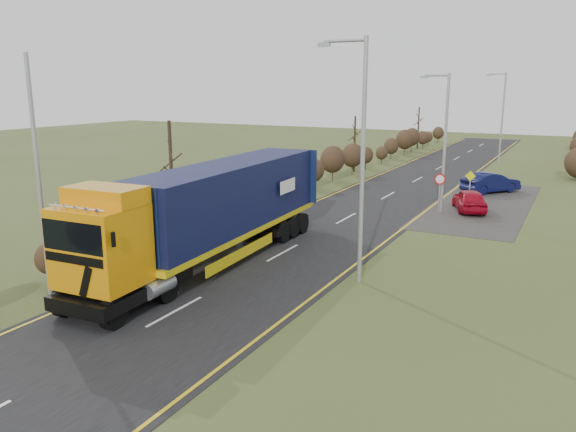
% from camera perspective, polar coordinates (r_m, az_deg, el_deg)
% --- Properties ---
extents(ground, '(160.00, 160.00, 0.00)m').
position_cam_1_polar(ground, '(23.42, -5.20, -6.31)').
color(ground, '#3F4B20').
rests_on(ground, ground).
extents(road, '(8.00, 120.00, 0.02)m').
position_cam_1_polar(road, '(31.90, 4.58, -0.99)').
color(road, black).
rests_on(road, ground).
extents(layby, '(6.00, 18.00, 0.02)m').
position_cam_1_polar(layby, '(39.65, 19.08, 1.11)').
color(layby, '#2B2826').
rests_on(layby, ground).
extents(lane_markings, '(7.52, 116.00, 0.01)m').
position_cam_1_polar(lane_markings, '(31.62, 4.36, -1.08)').
color(lane_markings, gold).
rests_on(lane_markings, road).
extents(hedgerow, '(2.24, 102.04, 6.05)m').
position_cam_1_polar(hedgerow, '(32.57, -6.59, 2.15)').
color(hedgerow, '#2F2015').
rests_on(hedgerow, ground).
extents(lorry, '(3.35, 16.14, 4.47)m').
position_cam_1_polar(lorry, '(24.76, -7.62, 0.80)').
color(lorry, black).
rests_on(lorry, ground).
extents(car_red_hatchback, '(3.00, 4.46, 1.41)m').
position_cam_1_polar(car_red_hatchback, '(37.23, 17.96, 1.54)').
color(car_red_hatchback, '#A5081C').
rests_on(car_red_hatchback, ground).
extents(car_blue_sedan, '(4.05, 4.53, 1.49)m').
position_cam_1_polar(car_blue_sedan, '(44.20, 19.90, 3.20)').
color(car_blue_sedan, '#090C34').
rests_on(car_blue_sedan, ground).
extents(streetlight_near, '(2.03, 0.19, 9.57)m').
position_cam_1_polar(streetlight_near, '(21.99, 7.31, 6.53)').
color(streetlight_near, '#9B9DA0').
rests_on(streetlight_near, ground).
extents(streetlight_mid, '(1.81, 0.18, 8.50)m').
position_cam_1_polar(streetlight_mid, '(35.81, 15.53, 7.68)').
color(streetlight_mid, '#9B9DA0').
rests_on(streetlight_mid, ground).
extents(streetlight_far, '(1.92, 0.18, 9.03)m').
position_cam_1_polar(streetlight_far, '(61.01, 20.87, 9.66)').
color(streetlight_far, '#9B9DA0').
rests_on(streetlight_far, ground).
extents(left_pole, '(0.16, 0.16, 8.90)m').
position_cam_1_polar(left_pole, '(22.49, -24.01, 3.50)').
color(left_pole, '#9B9DA0').
rests_on(left_pole, ground).
extents(speed_sign, '(0.69, 0.10, 2.49)m').
position_cam_1_polar(speed_sign, '(35.89, 15.16, 3.03)').
color(speed_sign, '#9B9DA0').
rests_on(speed_sign, ground).
extents(warning_board, '(0.73, 0.11, 1.92)m').
position_cam_1_polar(warning_board, '(41.64, 18.01, 3.36)').
color(warning_board, '#9B9DA0').
rests_on(warning_board, ground).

